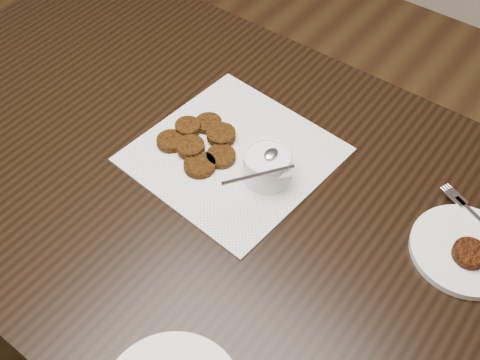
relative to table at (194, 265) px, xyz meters
name	(u,v)px	position (x,y,z in m)	size (l,w,h in m)	color
table	(194,265)	(0.00, 0.00, 0.00)	(1.36, 0.87, 0.75)	black
napkin	(233,155)	(0.07, 0.07, 0.38)	(0.33, 0.33, 0.00)	white
sauce_ramekin	(267,154)	(0.16, 0.06, 0.44)	(0.12, 0.12, 0.12)	white
patty_cluster	(199,140)	(0.00, 0.05, 0.39)	(0.19, 0.19, 0.02)	#60340C
plate_with_patty	(466,248)	(0.51, 0.12, 0.39)	(0.18, 0.18, 0.03)	white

